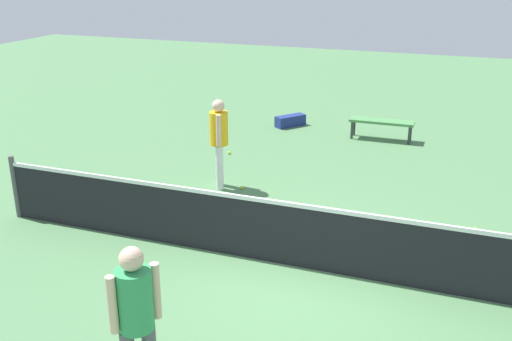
{
  "coord_description": "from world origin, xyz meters",
  "views": [
    {
      "loc": [
        -1.93,
        7.15,
        4.18
      ],
      "look_at": [
        1.18,
        -1.2,
        0.9
      ],
      "focal_mm": 41.5,
      "sensor_mm": 36.0,
      "label": 1
    }
  ],
  "objects_px": {
    "tennis_ball_baseline": "(475,229)",
    "equipment_bag": "(291,121)",
    "player_far_side": "(136,313)",
    "player_near_side": "(219,136)",
    "tennis_ball_midcourt": "(512,264)",
    "tennis_ball_stray_left": "(229,153)",
    "tennis_ball_by_net": "(242,188)",
    "tennis_racket_near_player": "(261,205)",
    "courtside_bench": "(382,123)",
    "tennis_ball_near_player": "(329,229)"
  },
  "relations": [
    {
      "from": "player_near_side",
      "to": "tennis_ball_baseline",
      "type": "bearing_deg",
      "value": 175.94
    },
    {
      "from": "player_far_side",
      "to": "equipment_bag",
      "type": "distance_m",
      "value": 10.2
    },
    {
      "from": "tennis_racket_near_player",
      "to": "tennis_ball_midcourt",
      "type": "xyz_separation_m",
      "value": [
        -4.07,
        0.77,
        0.02
      ]
    },
    {
      "from": "tennis_ball_by_net",
      "to": "tennis_ball_midcourt",
      "type": "relative_size",
      "value": 1.0
    },
    {
      "from": "tennis_ball_stray_left",
      "to": "tennis_racket_near_player",
      "type": "bearing_deg",
      "value": 123.87
    },
    {
      "from": "player_near_side",
      "to": "tennis_racket_near_player",
      "type": "bearing_deg",
      "value": 151.59
    },
    {
      "from": "tennis_racket_near_player",
      "to": "tennis_ball_midcourt",
      "type": "distance_m",
      "value": 4.15
    },
    {
      "from": "tennis_ball_by_net",
      "to": "equipment_bag",
      "type": "bearing_deg",
      "value": -84.77
    },
    {
      "from": "player_far_side",
      "to": "tennis_ball_baseline",
      "type": "height_order",
      "value": "player_far_side"
    },
    {
      "from": "player_far_side",
      "to": "tennis_ball_by_net",
      "type": "xyz_separation_m",
      "value": [
        1.15,
        -5.55,
        -0.98
      ]
    },
    {
      "from": "tennis_ball_stray_left",
      "to": "equipment_bag",
      "type": "relative_size",
      "value": 0.08
    },
    {
      "from": "player_far_side",
      "to": "courtside_bench",
      "type": "height_order",
      "value": "player_far_side"
    },
    {
      "from": "tennis_ball_near_player",
      "to": "equipment_bag",
      "type": "height_order",
      "value": "equipment_bag"
    },
    {
      "from": "tennis_ball_midcourt",
      "to": "equipment_bag",
      "type": "xyz_separation_m",
      "value": [
        5.09,
        -5.87,
        0.11
      ]
    },
    {
      "from": "player_far_side",
      "to": "tennis_ball_by_net",
      "type": "bearing_deg",
      "value": -78.3
    },
    {
      "from": "tennis_racket_near_player",
      "to": "tennis_ball_midcourt",
      "type": "relative_size",
      "value": 9.0
    },
    {
      "from": "player_far_side",
      "to": "tennis_racket_near_player",
      "type": "distance_m",
      "value": 5.08
    },
    {
      "from": "tennis_ball_by_net",
      "to": "tennis_ball_near_player",
      "type": "bearing_deg",
      "value": 148.97
    },
    {
      "from": "player_near_side",
      "to": "tennis_ball_midcourt",
      "type": "relative_size",
      "value": 25.76
    },
    {
      "from": "courtside_bench",
      "to": "equipment_bag",
      "type": "bearing_deg",
      "value": -9.81
    },
    {
      "from": "tennis_ball_baseline",
      "to": "equipment_bag",
      "type": "relative_size",
      "value": 0.08
    },
    {
      "from": "tennis_ball_baseline",
      "to": "tennis_ball_stray_left",
      "type": "relative_size",
      "value": 1.0
    },
    {
      "from": "tennis_ball_by_net",
      "to": "equipment_bag",
      "type": "xyz_separation_m",
      "value": [
        0.41,
        -4.5,
        0.11
      ]
    },
    {
      "from": "tennis_ball_stray_left",
      "to": "tennis_ball_midcourt",
      "type": "bearing_deg",
      "value": 150.68
    },
    {
      "from": "player_far_side",
      "to": "tennis_ball_near_player",
      "type": "relative_size",
      "value": 25.76
    },
    {
      "from": "tennis_ball_midcourt",
      "to": "tennis_ball_stray_left",
      "type": "relative_size",
      "value": 1.0
    },
    {
      "from": "tennis_ball_near_player",
      "to": "courtside_bench",
      "type": "distance_m",
      "value": 5.29
    },
    {
      "from": "tennis_ball_baseline",
      "to": "tennis_ball_by_net",
      "type": "bearing_deg",
      "value": -5.05
    },
    {
      "from": "tennis_ball_baseline",
      "to": "player_near_side",
      "type": "bearing_deg",
      "value": -4.06
    },
    {
      "from": "tennis_ball_baseline",
      "to": "equipment_bag",
      "type": "xyz_separation_m",
      "value": [
        4.57,
        -4.86,
        0.11
      ]
    },
    {
      "from": "tennis_ball_midcourt",
      "to": "tennis_racket_near_player",
      "type": "bearing_deg",
      "value": -10.73
    },
    {
      "from": "tennis_ball_midcourt",
      "to": "tennis_ball_near_player",
      "type": "bearing_deg",
      "value": -3.93
    },
    {
      "from": "tennis_ball_by_net",
      "to": "equipment_bag",
      "type": "relative_size",
      "value": 0.08
    },
    {
      "from": "player_far_side",
      "to": "tennis_ball_baseline",
      "type": "bearing_deg",
      "value": -120.15
    },
    {
      "from": "player_far_side",
      "to": "tennis_ball_midcourt",
      "type": "height_order",
      "value": "player_far_side"
    },
    {
      "from": "tennis_ball_near_player",
      "to": "courtside_bench",
      "type": "xyz_separation_m",
      "value": [
        0.04,
        -5.28,
        0.38
      ]
    },
    {
      "from": "tennis_racket_near_player",
      "to": "tennis_ball_stray_left",
      "type": "height_order",
      "value": "tennis_ball_stray_left"
    },
    {
      "from": "player_near_side",
      "to": "tennis_ball_stray_left",
      "type": "relative_size",
      "value": 25.76
    },
    {
      "from": "tennis_ball_near_player",
      "to": "tennis_ball_stray_left",
      "type": "height_order",
      "value": "same"
    },
    {
      "from": "tennis_racket_near_player",
      "to": "equipment_bag",
      "type": "xyz_separation_m",
      "value": [
        1.02,
        -5.1,
        0.13
      ]
    },
    {
      "from": "tennis_ball_midcourt",
      "to": "tennis_ball_stray_left",
      "type": "distance_m",
      "value": 6.54
    },
    {
      "from": "player_near_side",
      "to": "tennis_ball_midcourt",
      "type": "distance_m",
      "value": 5.37
    },
    {
      "from": "tennis_ball_midcourt",
      "to": "equipment_bag",
      "type": "distance_m",
      "value": 7.77
    },
    {
      "from": "tennis_racket_near_player",
      "to": "tennis_ball_near_player",
      "type": "bearing_deg",
      "value": 156.78
    },
    {
      "from": "equipment_bag",
      "to": "courtside_bench",
      "type": "bearing_deg",
      "value": 170.19
    },
    {
      "from": "tennis_racket_near_player",
      "to": "courtside_bench",
      "type": "distance_m",
      "value": 4.89
    },
    {
      "from": "player_far_side",
      "to": "courtside_bench",
      "type": "relative_size",
      "value": 1.13
    },
    {
      "from": "tennis_ball_by_net",
      "to": "courtside_bench",
      "type": "distance_m",
      "value": 4.54
    },
    {
      "from": "tennis_ball_stray_left",
      "to": "courtside_bench",
      "type": "xyz_separation_m",
      "value": [
        -2.96,
        -2.26,
        0.38
      ]
    },
    {
      "from": "tennis_ball_baseline",
      "to": "tennis_ball_stray_left",
      "type": "height_order",
      "value": "same"
    }
  ]
}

